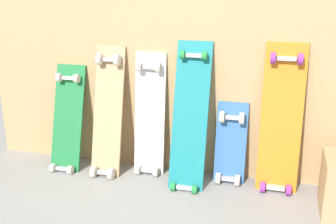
{
  "coord_description": "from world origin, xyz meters",
  "views": [
    {
      "loc": [
        0.6,
        -2.35,
        1.2
      ],
      "look_at": [
        0.0,
        -0.07,
        0.43
      ],
      "focal_mm": 43.58,
      "sensor_mm": 36.0,
      "label": 1
    }
  ],
  "objects_px": {
    "skateboard_green": "(67,123)",
    "skateboard_natural": "(107,116)",
    "skateboard_white": "(150,119)",
    "skateboard_blue": "(230,148)",
    "skateboard_orange": "(281,124)",
    "skateboard_teal": "(190,122)"
  },
  "relations": [
    {
      "from": "skateboard_blue",
      "to": "skateboard_orange",
      "type": "xyz_separation_m",
      "value": [
        0.28,
        -0.01,
        0.18
      ]
    },
    {
      "from": "skateboard_green",
      "to": "skateboard_white",
      "type": "bearing_deg",
      "value": 6.51
    },
    {
      "from": "skateboard_green",
      "to": "skateboard_natural",
      "type": "distance_m",
      "value": 0.3
    },
    {
      "from": "skateboard_natural",
      "to": "skateboard_teal",
      "type": "xyz_separation_m",
      "value": [
        0.54,
        -0.02,
        0.02
      ]
    },
    {
      "from": "skateboard_green",
      "to": "skateboard_natural",
      "type": "height_order",
      "value": "skateboard_natural"
    },
    {
      "from": "skateboard_green",
      "to": "skateboard_orange",
      "type": "height_order",
      "value": "skateboard_orange"
    },
    {
      "from": "skateboard_green",
      "to": "skateboard_teal",
      "type": "height_order",
      "value": "skateboard_teal"
    },
    {
      "from": "skateboard_white",
      "to": "skateboard_teal",
      "type": "relative_size",
      "value": 0.9
    },
    {
      "from": "skateboard_natural",
      "to": "skateboard_white",
      "type": "height_order",
      "value": "skateboard_natural"
    },
    {
      "from": "skateboard_green",
      "to": "skateboard_white",
      "type": "relative_size",
      "value": 0.88
    },
    {
      "from": "skateboard_blue",
      "to": "skateboard_orange",
      "type": "bearing_deg",
      "value": -2.19
    },
    {
      "from": "skateboard_blue",
      "to": "skateboard_orange",
      "type": "relative_size",
      "value": 0.6
    },
    {
      "from": "skateboard_natural",
      "to": "skateboard_teal",
      "type": "height_order",
      "value": "skateboard_teal"
    },
    {
      "from": "skateboard_natural",
      "to": "skateboard_white",
      "type": "bearing_deg",
      "value": 13.26
    },
    {
      "from": "skateboard_green",
      "to": "skateboard_natural",
      "type": "relative_size",
      "value": 0.85
    },
    {
      "from": "skateboard_blue",
      "to": "skateboard_green",
      "type": "bearing_deg",
      "value": -176.94
    },
    {
      "from": "skateboard_green",
      "to": "skateboard_teal",
      "type": "bearing_deg",
      "value": -1.29
    },
    {
      "from": "skateboard_white",
      "to": "skateboard_teal",
      "type": "height_order",
      "value": "skateboard_teal"
    },
    {
      "from": "skateboard_natural",
      "to": "skateboard_white",
      "type": "xyz_separation_m",
      "value": [
        0.26,
        0.06,
        -0.02
      ]
    },
    {
      "from": "skateboard_blue",
      "to": "skateboard_white",
      "type": "bearing_deg",
      "value": 179.4
    },
    {
      "from": "skateboard_blue",
      "to": "skateboard_natural",
      "type": "bearing_deg",
      "value": -175.89
    },
    {
      "from": "skateboard_natural",
      "to": "skateboard_blue",
      "type": "height_order",
      "value": "skateboard_natural"
    }
  ]
}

